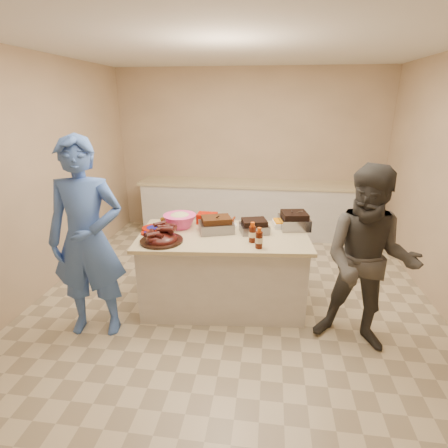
# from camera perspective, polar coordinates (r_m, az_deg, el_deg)

# --- Properties ---
(room) EXTENTS (4.50, 5.00, 2.70)m
(room) POSITION_cam_1_polar(r_m,az_deg,el_deg) (4.14, 1.46, -12.30)
(room) COLOR tan
(room) RESTS_ON ground
(back_counter) EXTENTS (3.60, 0.64, 0.90)m
(back_counter) POSITION_cam_1_polar(r_m,az_deg,el_deg) (5.97, 3.76, 2.59)
(back_counter) COLOR beige
(back_counter) RESTS_ON ground
(island) EXTENTS (1.86, 1.09, 0.84)m
(island) POSITION_cam_1_polar(r_m,az_deg,el_deg) (4.07, -0.09, -12.85)
(island) COLOR beige
(island) RESTS_ON ground
(rib_platter) EXTENTS (0.45, 0.45, 0.17)m
(rib_platter) POSITION_cam_1_polar(r_m,az_deg,el_deg) (3.56, -10.14, -2.85)
(rib_platter) COLOR #46120E
(rib_platter) RESTS_ON island
(pulled_pork_tray) EXTENTS (0.42, 0.37, 0.11)m
(pulled_pork_tray) POSITION_cam_1_polar(r_m,az_deg,el_deg) (3.77, -1.26, -1.25)
(pulled_pork_tray) COLOR #47230F
(pulled_pork_tray) RESTS_ON island
(brisket_tray) EXTENTS (0.35, 0.31, 0.09)m
(brisket_tray) POSITION_cam_1_polar(r_m,az_deg,el_deg) (3.77, 4.93, -1.33)
(brisket_tray) COLOR black
(brisket_tray) RESTS_ON island
(roasting_pan) EXTENTS (0.36, 0.36, 0.12)m
(roasting_pan) POSITION_cam_1_polar(r_m,az_deg,el_deg) (3.96, 11.29, -0.62)
(roasting_pan) COLOR gray
(roasting_pan) RESTS_ON island
(coleslaw_bowl) EXTENTS (0.39, 0.39, 0.25)m
(coleslaw_bowl) POSITION_cam_1_polar(r_m,az_deg,el_deg) (3.94, -7.17, -0.51)
(coleslaw_bowl) COLOR #FB4197
(coleslaw_bowl) RESTS_ON island
(sausage_plate) EXTENTS (0.31, 0.31, 0.05)m
(sausage_plate) POSITION_cam_1_polar(r_m,az_deg,el_deg) (3.95, -0.06, -0.26)
(sausage_plate) COLOR silver
(sausage_plate) RESTS_ON island
(mac_cheese_dish) EXTENTS (0.32, 0.26, 0.08)m
(mac_cheese_dish) POSITION_cam_1_polar(r_m,az_deg,el_deg) (3.99, 10.05, -0.37)
(mac_cheese_dish) COLOR orange
(mac_cheese_dish) RESTS_ON island
(bbq_bottle_a) EXTENTS (0.08, 0.08, 0.21)m
(bbq_bottle_a) POSITION_cam_1_polar(r_m,az_deg,el_deg) (3.51, 4.62, -2.93)
(bbq_bottle_a) COLOR #3E1106
(bbq_bottle_a) RESTS_ON island
(bbq_bottle_b) EXTENTS (0.08, 0.08, 0.21)m
(bbq_bottle_b) POSITION_cam_1_polar(r_m,az_deg,el_deg) (3.38, 5.69, -3.89)
(bbq_bottle_b) COLOR #3E1106
(bbq_bottle_b) RESTS_ON island
(mustard_bottle) EXTENTS (0.05, 0.05, 0.12)m
(mustard_bottle) POSITION_cam_1_polar(r_m,az_deg,el_deg) (3.85, -1.13, -0.80)
(mustard_bottle) COLOR #F1A800
(mustard_bottle) RESTS_ON island
(sauce_bowl) EXTENTS (0.15, 0.06, 0.15)m
(sauce_bowl) POSITION_cam_1_polar(r_m,az_deg,el_deg) (3.86, -1.37, -0.74)
(sauce_bowl) COLOR silver
(sauce_bowl) RESTS_ON island
(plate_stack_large) EXTENTS (0.28, 0.28, 0.03)m
(plate_stack_large) POSITION_cam_1_polar(r_m,az_deg,el_deg) (3.89, -11.33, -0.98)
(plate_stack_large) COLOR #981001
(plate_stack_large) RESTS_ON island
(plate_stack_small) EXTENTS (0.17, 0.17, 0.02)m
(plate_stack_small) POSITION_cam_1_polar(r_m,az_deg,el_deg) (3.79, -12.17, -1.58)
(plate_stack_small) COLOR #981001
(plate_stack_small) RESTS_ON island
(plastic_cup) EXTENTS (0.10, 0.09, 0.09)m
(plastic_cup) POSITION_cam_1_polar(r_m,az_deg,el_deg) (4.03, -9.72, -0.18)
(plastic_cup) COLOR brown
(plastic_cup) RESTS_ON island
(basket_stack) EXTENTS (0.23, 0.17, 0.11)m
(basket_stack) POSITION_cam_1_polar(r_m,az_deg,el_deg) (4.05, -2.76, 0.22)
(basket_stack) COLOR #981001
(basket_stack) RESTS_ON island
(guest_blue) EXTENTS (0.97, 2.00, 0.46)m
(guest_blue) POSITION_cam_1_polar(r_m,az_deg,el_deg) (3.92, -19.66, -15.62)
(guest_blue) COLOR #436BC4
(guest_blue) RESTS_ON ground
(guest_gray) EXTENTS (1.29, 1.87, 0.64)m
(guest_gray) POSITION_cam_1_polar(r_m,az_deg,el_deg) (3.74, 20.74, -17.63)
(guest_gray) COLOR #44423D
(guest_gray) RESTS_ON ground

